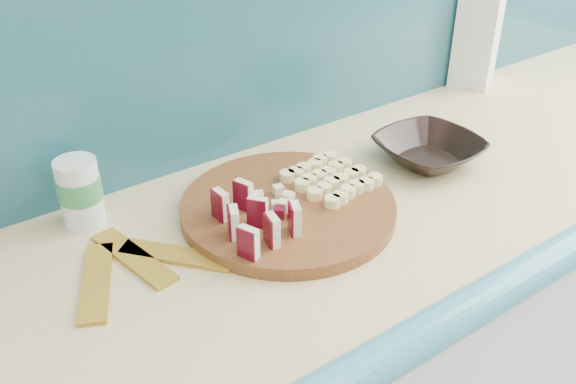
# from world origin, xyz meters

# --- Properties ---
(kitchen_counter) EXTENTS (2.20, 0.63, 0.91)m
(kitchen_counter) POSITION_xyz_m (0.10, 1.50, 0.46)
(kitchen_counter) COLOR white
(kitchen_counter) RESTS_ON ground
(backsplash) EXTENTS (2.20, 0.02, 0.50)m
(backsplash) POSITION_xyz_m (0.10, 1.79, 1.16)
(backsplash) COLOR teal
(backsplash) RESTS_ON kitchen_counter
(cutting_board) EXTENTS (0.40, 0.40, 0.02)m
(cutting_board) POSITION_xyz_m (-0.07, 1.54, 0.92)
(cutting_board) COLOR #4A2010
(cutting_board) RESTS_ON kitchen_counter
(apple_wedges) EXTENTS (0.11, 0.15, 0.05)m
(apple_wedges) POSITION_xyz_m (-0.16, 1.50, 0.96)
(apple_wedges) COLOR beige
(apple_wedges) RESTS_ON cutting_board
(apple_chunks) EXTENTS (0.05, 0.06, 0.02)m
(apple_chunks) POSITION_xyz_m (-0.09, 1.54, 0.94)
(apple_chunks) COLOR beige
(apple_chunks) RESTS_ON cutting_board
(banana_slices) EXTENTS (0.15, 0.15, 0.02)m
(banana_slices) POSITION_xyz_m (0.03, 1.55, 0.94)
(banana_slices) COLOR #E5DA8C
(banana_slices) RESTS_ON cutting_board
(brown_bowl) EXTENTS (0.19, 0.19, 0.05)m
(brown_bowl) POSITION_xyz_m (0.26, 1.53, 0.93)
(brown_bowl) COLOR black
(brown_bowl) RESTS_ON kitchen_counter
(flour_bag) EXTENTS (0.16, 0.14, 0.22)m
(flour_bag) POSITION_xyz_m (0.65, 1.76, 1.02)
(flour_bag) COLOR silver
(flour_bag) RESTS_ON kitchen_counter
(canister) EXTENTS (0.07, 0.07, 0.12)m
(canister) POSITION_xyz_m (-0.35, 1.71, 0.97)
(canister) COLOR silver
(canister) RESTS_ON kitchen_counter
(banana_peel) EXTENTS (0.25, 0.21, 0.01)m
(banana_peel) POSITION_xyz_m (-0.34, 1.55, 0.91)
(banana_peel) COLOR #B18C22
(banana_peel) RESTS_ON kitchen_counter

